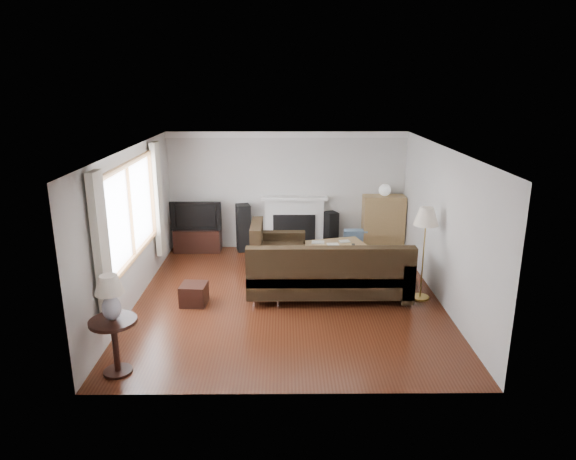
{
  "coord_description": "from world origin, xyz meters",
  "views": [
    {
      "loc": [
        -0.07,
        -7.95,
        3.52
      ],
      "look_at": [
        0.0,
        0.3,
        1.1
      ],
      "focal_mm": 32.0,
      "sensor_mm": 36.0,
      "label": 1
    }
  ],
  "objects_px": {
    "bookshelf": "(383,223)",
    "coffee_table": "(332,255)",
    "side_table": "(116,346)",
    "sectional_sofa": "(328,270)",
    "tv_stand": "(198,240)",
    "floor_lamp": "(423,254)"
  },
  "relations": [
    {
      "from": "tv_stand",
      "to": "side_table",
      "type": "height_order",
      "value": "side_table"
    },
    {
      "from": "floor_lamp",
      "to": "side_table",
      "type": "height_order",
      "value": "floor_lamp"
    },
    {
      "from": "sectional_sofa",
      "to": "side_table",
      "type": "distance_m",
      "value": 3.66
    },
    {
      "from": "coffee_table",
      "to": "floor_lamp",
      "type": "height_order",
      "value": "floor_lamp"
    },
    {
      "from": "sectional_sofa",
      "to": "floor_lamp",
      "type": "distance_m",
      "value": 1.58
    },
    {
      "from": "bookshelf",
      "to": "sectional_sofa",
      "type": "bearing_deg",
      "value": -119.04
    },
    {
      "from": "bookshelf",
      "to": "sectional_sofa",
      "type": "relative_size",
      "value": 0.41
    },
    {
      "from": "tv_stand",
      "to": "sectional_sofa",
      "type": "height_order",
      "value": "sectional_sofa"
    },
    {
      "from": "sectional_sofa",
      "to": "coffee_table",
      "type": "distance_m",
      "value": 1.48
    },
    {
      "from": "floor_lamp",
      "to": "coffee_table",
      "type": "bearing_deg",
      "value": 131.29
    },
    {
      "from": "sectional_sofa",
      "to": "floor_lamp",
      "type": "bearing_deg",
      "value": -3.04
    },
    {
      "from": "sectional_sofa",
      "to": "bookshelf",
      "type": "bearing_deg",
      "value": 60.96
    },
    {
      "from": "tv_stand",
      "to": "bookshelf",
      "type": "bearing_deg",
      "value": 0.21
    },
    {
      "from": "bookshelf",
      "to": "coffee_table",
      "type": "distance_m",
      "value": 1.58
    },
    {
      "from": "coffee_table",
      "to": "side_table",
      "type": "bearing_deg",
      "value": -143.65
    },
    {
      "from": "tv_stand",
      "to": "bookshelf",
      "type": "distance_m",
      "value": 3.96
    },
    {
      "from": "bookshelf",
      "to": "side_table",
      "type": "xyz_separation_m",
      "value": [
        -4.19,
        -4.79,
        -0.23
      ]
    },
    {
      "from": "sectional_sofa",
      "to": "floor_lamp",
      "type": "relative_size",
      "value": 1.86
    },
    {
      "from": "bookshelf",
      "to": "sectional_sofa",
      "type": "distance_m",
      "value": 2.82
    },
    {
      "from": "coffee_table",
      "to": "side_table",
      "type": "xyz_separation_m",
      "value": [
        -3.02,
        -3.77,
        0.12
      ]
    },
    {
      "from": "tv_stand",
      "to": "side_table",
      "type": "relative_size",
      "value": 1.35
    },
    {
      "from": "bookshelf",
      "to": "coffee_table",
      "type": "xyz_separation_m",
      "value": [
        -1.16,
        -1.01,
        -0.36
      ]
    }
  ]
}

